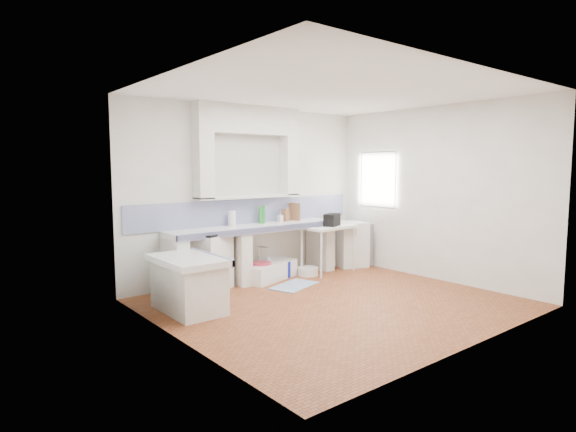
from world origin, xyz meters
TOP-DOWN VIEW (x-y plane):
  - floor at (0.00, 0.00)m, footprint 4.50×4.50m
  - ceiling at (0.00, 0.00)m, footprint 4.50×4.50m
  - wall_back at (0.00, 2.00)m, footprint 4.50×0.00m
  - wall_front at (0.00, -2.00)m, footprint 4.50×0.00m
  - wall_left at (-2.25, 0.00)m, footprint 0.00×4.50m
  - wall_right at (2.25, 0.00)m, footprint 0.00×4.50m
  - alcove_mass at (-0.10, 1.88)m, footprint 1.90×0.25m
  - window_frame at (2.42, 1.20)m, footprint 0.35×0.86m
  - lace_valance at (2.28, 1.20)m, footprint 0.01×0.84m
  - counter_slab at (-0.10, 1.70)m, footprint 3.00×0.60m
  - counter_lip at (-0.10, 1.42)m, footprint 3.00×0.04m
  - counter_pier_left at (-1.50, 1.70)m, footprint 0.20×0.55m
  - counter_pier_mid at (-0.45, 1.70)m, footprint 0.20×0.55m
  - counter_pier_right at (1.30, 1.70)m, footprint 0.20×0.55m
  - peninsula_top at (-1.70, 0.90)m, footprint 0.70×1.10m
  - peninsula_base at (-1.70, 0.90)m, footprint 0.60×1.00m
  - peninsula_lip at (-1.37, 0.90)m, footprint 0.04×1.10m
  - backsplash at (0.00, 1.99)m, footprint 4.27×0.03m
  - stove at (-0.99, 1.69)m, footprint 0.77×0.76m
  - sink at (0.09, 1.68)m, footprint 1.16×0.86m
  - side_table at (1.23, 1.41)m, footprint 1.03×0.64m
  - fridge at (1.91, 1.54)m, footprint 0.67×0.67m
  - bucket_red at (-0.08, 1.60)m, footprint 0.41×0.41m
  - bucket_orange at (0.26, 1.69)m, footprint 0.25×0.25m
  - bucket_blue at (0.38, 1.63)m, footprint 0.29×0.29m
  - basin_white at (0.80, 1.46)m, footprint 0.39×0.39m
  - water_bottle_a at (0.10, 1.85)m, footprint 0.10×0.10m
  - water_bottle_b at (0.22, 1.81)m, footprint 0.11×0.11m
  - black_bag at (1.27, 1.36)m, footprint 0.39×0.31m
  - green_bottle_a at (0.10, 1.85)m, footprint 0.07×0.07m
  - green_bottle_b at (0.16, 1.85)m, footprint 0.08×0.08m
  - knife_block at (0.63, 1.85)m, footprint 0.13×0.11m
  - cutting_board at (0.83, 1.85)m, footprint 0.10×0.22m
  - paper_towel at (-0.45, 1.85)m, footprint 0.14×0.14m
  - soap_bottle at (0.50, 1.83)m, footprint 0.08×0.08m
  - rug at (0.15, 1.04)m, footprint 0.89×0.67m

SIDE VIEW (x-z plane):
  - floor at x=0.00m, z-range 0.00..0.00m
  - rug at x=0.15m, z-range 0.00..0.01m
  - basin_white at x=0.80m, z-range 0.00..0.14m
  - bucket_orange at x=0.26m, z-range 0.00..0.23m
  - sink at x=0.09m, z-range 0.00..0.25m
  - bucket_blue at x=0.38m, z-range 0.00..0.27m
  - water_bottle_a at x=0.10m, z-range 0.00..0.30m
  - bucket_red at x=-0.08m, z-range 0.00..0.31m
  - water_bottle_b at x=0.22m, z-range 0.00..0.33m
  - peninsula_base at x=-1.70m, z-range 0.00..0.62m
  - side_table at x=1.23m, z-range 0.39..0.43m
  - counter_pier_left at x=-1.50m, z-range 0.00..0.82m
  - counter_pier_mid at x=-0.45m, z-range 0.00..0.82m
  - counter_pier_right at x=1.30m, z-range 0.00..0.82m
  - fridge at x=1.91m, z-range 0.00..0.82m
  - stove at x=-0.99m, z-range 0.00..0.83m
  - peninsula_top at x=-1.70m, z-range 0.62..0.70m
  - peninsula_lip at x=-1.37m, z-range 0.61..0.71m
  - counter_slab at x=-0.10m, z-range 0.82..0.90m
  - counter_lip at x=-0.10m, z-range 0.81..0.91m
  - black_bag at x=1.27m, z-range 0.82..1.03m
  - soap_bottle at x=0.50m, z-range 0.90..1.07m
  - knife_block at x=0.63m, z-range 0.90..1.11m
  - paper_towel at x=-0.45m, z-range 0.90..1.14m
  - green_bottle_a at x=0.10m, z-range 0.90..1.18m
  - green_bottle_b at x=0.16m, z-range 0.90..1.19m
  - cutting_board at x=0.83m, z-range 0.90..1.21m
  - backsplash at x=0.00m, z-range 0.90..1.30m
  - wall_back at x=0.00m, z-range -0.85..3.65m
  - wall_front at x=0.00m, z-range -0.85..3.65m
  - wall_left at x=-2.25m, z-range -0.85..3.65m
  - wall_right at x=2.25m, z-range -0.85..3.65m
  - window_frame at x=2.42m, z-range 1.07..2.13m
  - lace_valance at x=2.28m, z-range 1.86..2.10m
  - alcove_mass at x=-0.10m, z-range 2.35..2.80m
  - ceiling at x=0.00m, z-range 2.80..2.80m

